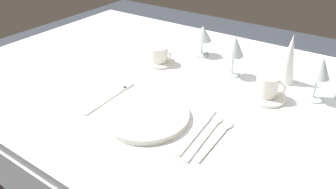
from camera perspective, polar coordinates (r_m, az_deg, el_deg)
name	(u,v)px	position (r m, az deg, el deg)	size (l,w,h in m)	color
dining_table	(190,105)	(1.12, 4.14, -2.05)	(1.80, 1.11, 0.74)	white
dinner_plate	(146,115)	(0.91, -4.23, -3.88)	(0.26, 0.26, 0.02)	white
fork_outer	(112,96)	(1.02, -10.50, -0.36)	(0.02, 0.23, 0.00)	beige
dinner_knife	(196,132)	(0.86, 5.40, -7.00)	(0.03, 0.23, 0.00)	beige
spoon_soup	(209,132)	(0.86, 7.69, -6.99)	(0.03, 0.22, 0.01)	beige
spoon_dessert	(220,135)	(0.85, 9.70, -7.57)	(0.03, 0.20, 0.01)	beige
saucer_left	(159,62)	(1.24, -1.69, 6.19)	(0.13, 0.13, 0.01)	white
coffee_cup_left	(159,54)	(1.22, -1.65, 7.68)	(0.10, 0.08, 0.06)	white
saucer_right	(265,96)	(1.05, 17.85, -0.26)	(0.14, 0.14, 0.01)	white
coffee_cup_right	(268,86)	(1.03, 18.30, 1.60)	(0.10, 0.07, 0.07)	white
wine_glass_centre	(320,70)	(1.06, 26.77, 4.07)	(0.07, 0.07, 0.15)	silver
wine_glass_left	(235,48)	(1.13, 12.47, 8.54)	(0.07, 0.07, 0.15)	silver
wine_glass_right	(203,35)	(1.29, 6.54, 11.16)	(0.08, 0.08, 0.13)	silver
napkin_folded	(289,59)	(1.14, 21.81, 6.29)	(0.07, 0.07, 0.18)	white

